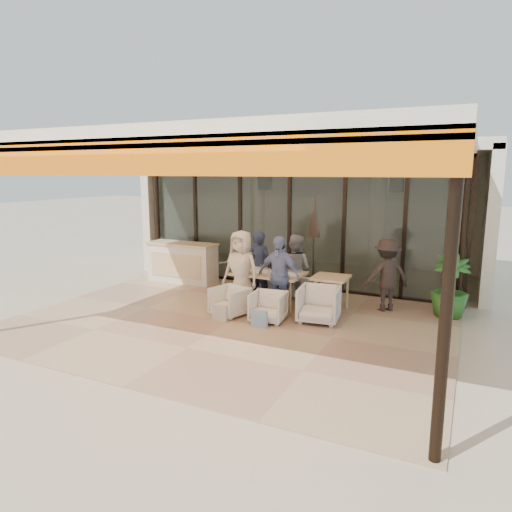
{
  "coord_description": "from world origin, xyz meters",
  "views": [
    {
      "loc": [
        4.04,
        -7.33,
        2.85
      ],
      "look_at": [
        0.1,
        0.9,
        1.15
      ],
      "focal_mm": 32.0,
      "sensor_mm": 36.0,
      "label": 1
    }
  ],
  "objects_px": {
    "dining_table": "(268,275)",
    "chair_near_right": "(268,306)",
    "diner_periwinkle": "(279,276)",
    "chair_far_left": "(269,280)",
    "chair_near_left": "(230,300)",
    "potted_palm": "(450,287)",
    "diner_navy": "(260,265)",
    "side_table": "(331,281)",
    "diner_cream": "(241,270)",
    "chair_far_right": "(302,285)",
    "host_counter": "(183,262)",
    "diner_grey": "(295,269)",
    "side_chair": "(319,303)",
    "standing_woman": "(386,275)"
  },
  "relations": [
    {
      "from": "diner_cream",
      "to": "side_chair",
      "type": "bearing_deg",
      "value": 2.24
    },
    {
      "from": "chair_near_right",
      "to": "side_table",
      "type": "height_order",
      "value": "side_table"
    },
    {
      "from": "diner_navy",
      "to": "side_table",
      "type": "height_order",
      "value": "diner_navy"
    },
    {
      "from": "diner_navy",
      "to": "chair_far_right",
      "type": "bearing_deg",
      "value": -145.52
    },
    {
      "from": "dining_table",
      "to": "standing_woman",
      "type": "distance_m",
      "value": 2.43
    },
    {
      "from": "chair_near_left",
      "to": "potted_palm",
      "type": "height_order",
      "value": "potted_palm"
    },
    {
      "from": "dining_table",
      "to": "chair_far_left",
      "type": "relative_size",
      "value": 2.35
    },
    {
      "from": "dining_table",
      "to": "diner_cream",
      "type": "distance_m",
      "value": 0.63
    },
    {
      "from": "dining_table",
      "to": "diner_grey",
      "type": "height_order",
      "value": "diner_grey"
    },
    {
      "from": "side_chair",
      "to": "potted_palm",
      "type": "distance_m",
      "value": 2.62
    },
    {
      "from": "side_table",
      "to": "chair_near_right",
      "type": "bearing_deg",
      "value": -127.49
    },
    {
      "from": "dining_table",
      "to": "host_counter",
      "type": "bearing_deg",
      "value": 160.8
    },
    {
      "from": "chair_far_left",
      "to": "diner_cream",
      "type": "xyz_separation_m",
      "value": [
        0.0,
        -1.4,
        0.51
      ]
    },
    {
      "from": "chair_far_left",
      "to": "diner_cream",
      "type": "height_order",
      "value": "diner_cream"
    },
    {
      "from": "chair_far_right",
      "to": "side_table",
      "type": "height_order",
      "value": "side_table"
    },
    {
      "from": "diner_cream",
      "to": "side_table",
      "type": "bearing_deg",
      "value": 26.29
    },
    {
      "from": "host_counter",
      "to": "side_table",
      "type": "relative_size",
      "value": 2.48
    },
    {
      "from": "diner_periwinkle",
      "to": "diner_grey",
      "type": "bearing_deg",
      "value": 99.72
    },
    {
      "from": "chair_near_right",
      "to": "host_counter",
      "type": "bearing_deg",
      "value": 143.28
    },
    {
      "from": "host_counter",
      "to": "diner_grey",
      "type": "relative_size",
      "value": 1.21
    },
    {
      "from": "dining_table",
      "to": "diner_navy",
      "type": "height_order",
      "value": "diner_navy"
    },
    {
      "from": "chair_far_right",
      "to": "potted_palm",
      "type": "bearing_deg",
      "value": 173.1
    },
    {
      "from": "chair_far_left",
      "to": "diner_periwinkle",
      "type": "height_order",
      "value": "diner_periwinkle"
    },
    {
      "from": "diner_periwinkle",
      "to": "standing_woman",
      "type": "height_order",
      "value": "diner_periwinkle"
    },
    {
      "from": "chair_far_left",
      "to": "diner_grey",
      "type": "height_order",
      "value": "diner_grey"
    },
    {
      "from": "chair_far_left",
      "to": "potted_palm",
      "type": "xyz_separation_m",
      "value": [
        3.94,
        -0.13,
        0.31
      ]
    },
    {
      "from": "chair_far_left",
      "to": "chair_near_left",
      "type": "height_order",
      "value": "chair_near_left"
    },
    {
      "from": "host_counter",
      "to": "standing_woman",
      "type": "relative_size",
      "value": 1.22
    },
    {
      "from": "chair_far_right",
      "to": "diner_grey",
      "type": "xyz_separation_m",
      "value": [
        0.0,
        -0.5,
        0.46
      ]
    },
    {
      "from": "chair_far_left",
      "to": "side_table",
      "type": "xyz_separation_m",
      "value": [
        1.72,
        -0.75,
        0.32
      ]
    },
    {
      "from": "host_counter",
      "to": "side_chair",
      "type": "xyz_separation_m",
      "value": [
        4.19,
        -1.56,
        -0.14
      ]
    },
    {
      "from": "host_counter",
      "to": "chair_far_left",
      "type": "bearing_deg",
      "value": -1.41
    },
    {
      "from": "potted_palm",
      "to": "side_table",
      "type": "bearing_deg",
      "value": -164.24
    },
    {
      "from": "diner_cream",
      "to": "standing_woman",
      "type": "xyz_separation_m",
      "value": [
        2.74,
        1.17,
        -0.07
      ]
    },
    {
      "from": "chair_far_left",
      "to": "diner_cream",
      "type": "distance_m",
      "value": 1.49
    },
    {
      "from": "diner_navy",
      "to": "potted_palm",
      "type": "bearing_deg",
      "value": -170.87
    },
    {
      "from": "diner_periwinkle",
      "to": "side_table",
      "type": "xyz_separation_m",
      "value": [
        0.88,
        0.65,
        -0.17
      ]
    },
    {
      "from": "diner_grey",
      "to": "side_chair",
      "type": "height_order",
      "value": "diner_grey"
    },
    {
      "from": "diner_periwinkle",
      "to": "chair_far_left",
      "type": "bearing_deg",
      "value": 130.69
    },
    {
      "from": "host_counter",
      "to": "diner_cream",
      "type": "xyz_separation_m",
      "value": [
        2.47,
        -1.46,
        0.3
      ]
    },
    {
      "from": "dining_table",
      "to": "chair_near_right",
      "type": "distance_m",
      "value": 1.11
    },
    {
      "from": "host_counter",
      "to": "diner_cream",
      "type": "bearing_deg",
      "value": -30.56
    },
    {
      "from": "dining_table",
      "to": "standing_woman",
      "type": "xyz_separation_m",
      "value": [
        2.33,
        0.71,
        0.07
      ]
    },
    {
      "from": "diner_navy",
      "to": "chair_near_right",
      "type": "bearing_deg",
      "value": 124.68
    },
    {
      "from": "chair_near_right",
      "to": "diner_periwinkle",
      "type": "distance_m",
      "value": 0.69
    },
    {
      "from": "chair_far_right",
      "to": "diner_grey",
      "type": "height_order",
      "value": "diner_grey"
    },
    {
      "from": "host_counter",
      "to": "chair_near_right",
      "type": "height_order",
      "value": "host_counter"
    },
    {
      "from": "chair_near_right",
      "to": "diner_navy",
      "type": "bearing_deg",
      "value": 114.85
    },
    {
      "from": "chair_near_right",
      "to": "potted_palm",
      "type": "xyz_separation_m",
      "value": [
        3.1,
        1.77,
        0.3
      ]
    },
    {
      "from": "chair_far_right",
      "to": "diner_cream",
      "type": "height_order",
      "value": "diner_cream"
    }
  ]
}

